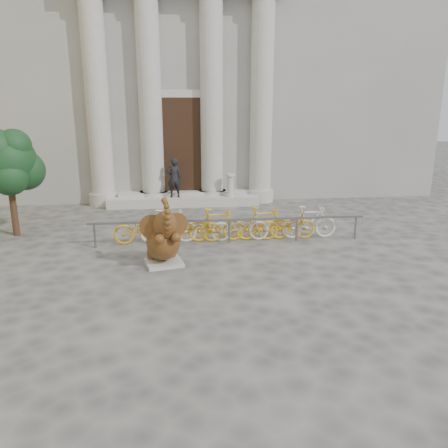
{
  "coord_description": "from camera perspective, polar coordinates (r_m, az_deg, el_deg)",
  "views": [
    {
      "loc": [
        -0.32,
        -7.99,
        3.84
      ],
      "look_at": [
        0.83,
        2.13,
        1.1
      ],
      "focal_mm": 35.0,
      "sensor_mm": 36.0,
      "label": 1
    }
  ],
  "objects": [
    {
      "name": "elephant_statue",
      "position": [
        10.91,
        -7.9,
        -2.12
      ],
      "size": [
        1.16,
        1.39,
        1.77
      ],
      "rotation": [
        0.0,
        0.0,
        0.22
      ],
      "color": "#A8A59E",
      "rests_on": "ground"
    },
    {
      "name": "entrance_steps",
      "position": [
        17.78,
        -5.29,
        3.1
      ],
      "size": [
        6.0,
        1.2,
        0.36
      ],
      "primitive_type": "cube",
      "color": "#A8A59E",
      "rests_on": "ground"
    },
    {
      "name": "pedestrian",
      "position": [
        17.4,
        -6.53,
        6.01
      ],
      "size": [
        0.62,
        0.47,
        1.56
      ],
      "primitive_type": "imported",
      "rotation": [
        0.0,
        0.0,
        3.32
      ],
      "color": "black",
      "rests_on": "entrance_steps"
    },
    {
      "name": "bike_rack",
      "position": [
        12.81,
        0.49,
        -0.06
      ],
      "size": [
        8.0,
        0.53,
        1.0
      ],
      "color": "slate",
      "rests_on": "ground"
    },
    {
      "name": "ground",
      "position": [
        8.87,
        -3.82,
        -10.62
      ],
      "size": [
        80.0,
        80.0,
        0.0
      ],
      "primitive_type": "plane",
      "color": "#474442",
      "rests_on": "ground"
    },
    {
      "name": "balustrade_post",
      "position": [
        17.5,
        0.79,
        4.97
      ],
      "size": [
        0.37,
        0.37,
        0.91
      ],
      "color": "#A8A59E",
      "rests_on": "entrance_steps"
    },
    {
      "name": "classical_building",
      "position": [
        23.03,
        -6.0,
        20.3
      ],
      "size": [
        22.0,
        10.7,
        12.0
      ],
      "color": "gray",
      "rests_on": "ground"
    },
    {
      "name": "tree",
      "position": [
        14.52,
        -26.31,
        7.25
      ],
      "size": [
        1.87,
        1.7,
        3.24
      ],
      "color": "#332114",
      "rests_on": "ground"
    }
  ]
}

